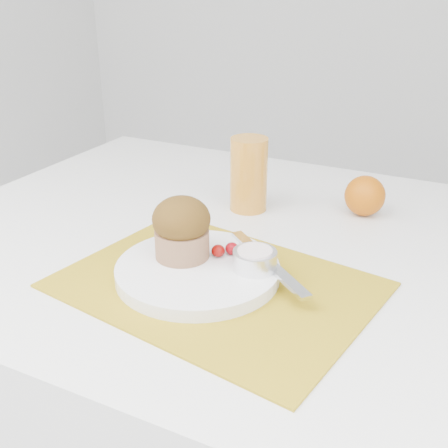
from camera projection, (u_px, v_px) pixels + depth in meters
The scene contains 11 objects.
table at pixel (280, 433), 1.01m from camera, with size 1.20×0.80×0.75m, color white.
placemat at pixel (216, 285), 0.75m from camera, with size 0.40×0.29×0.00m, color #AF8E18.
plate at pixel (198, 271), 0.76m from camera, with size 0.22×0.22×0.02m, color white.
ramekin at pixel (255, 260), 0.75m from camera, with size 0.06×0.06×0.03m, color silver.
cream at pixel (255, 252), 0.74m from camera, with size 0.05×0.05×0.01m, color white.
raspberry_near at pixel (218, 251), 0.78m from camera, with size 0.02×0.02×0.02m, color #590402.
raspberry_far at pixel (232, 248), 0.79m from camera, with size 0.02×0.02×0.02m, color #610208.
butter_knife at pixel (268, 262), 0.76m from camera, with size 0.20×0.02×0.01m, color #B9BDC2.
orange at pixel (365, 196), 0.96m from camera, with size 0.07×0.07×0.07m, color #C35C06.
juice_glass at pixel (249, 174), 0.97m from camera, with size 0.06×0.06×0.13m, color orange.
muffin at pixel (182, 228), 0.77m from camera, with size 0.09×0.09×0.09m.
Camera 1 is at (0.25, -0.68, 1.14)m, focal length 45.00 mm.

